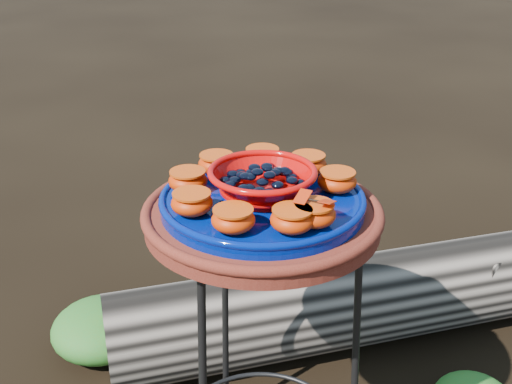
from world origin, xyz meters
name	(u,v)px	position (x,y,z in m)	size (l,w,h in m)	color
plant_stand	(262,364)	(0.00, 0.00, 0.35)	(0.44, 0.44, 0.70)	black
terracotta_saucer	(262,217)	(0.00, 0.00, 0.72)	(0.47, 0.47, 0.04)	#56160D
cobalt_plate	(262,203)	(0.00, 0.00, 0.75)	(0.40, 0.40, 0.03)	#02105E
red_bowl	(263,184)	(0.00, 0.00, 0.79)	(0.20, 0.20, 0.06)	#C00806
glass_gems	(263,164)	(0.00, 0.00, 0.83)	(0.16, 0.16, 0.03)	black
orange_half_0	(314,214)	(0.03, -0.15, 0.79)	(0.08, 0.08, 0.04)	#A73600
orange_half_1	(337,181)	(0.14, -0.04, 0.79)	(0.08, 0.08, 0.04)	#A73600
orange_half_2	(308,164)	(0.14, 0.06, 0.79)	(0.08, 0.08, 0.04)	#A73600
orange_half_3	(262,158)	(0.07, 0.14, 0.79)	(0.08, 0.08, 0.04)	#A73600
orange_half_4	(217,164)	(-0.04, 0.15, 0.79)	(0.08, 0.08, 0.04)	#A73600
orange_half_5	(188,181)	(-0.12, 0.09, 0.79)	(0.08, 0.08, 0.04)	#A73600
orange_half_6	(192,203)	(-0.15, -0.01, 0.79)	(0.08, 0.08, 0.04)	#A73600
orange_half_7	(233,220)	(-0.11, -0.10, 0.79)	(0.08, 0.08, 0.04)	#A73600
orange_half_8	(292,220)	(-0.02, -0.15, 0.79)	(0.08, 0.08, 0.04)	#A73600
butterfly	(315,200)	(0.03, -0.15, 0.81)	(0.08, 0.05, 0.01)	red
driftwood_log	(351,301)	(0.49, 0.37, 0.14)	(1.51, 0.40, 0.28)	black
foliage_back	(101,327)	(-0.23, 0.66, 0.08)	(0.31, 0.31, 0.15)	#1F6D24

